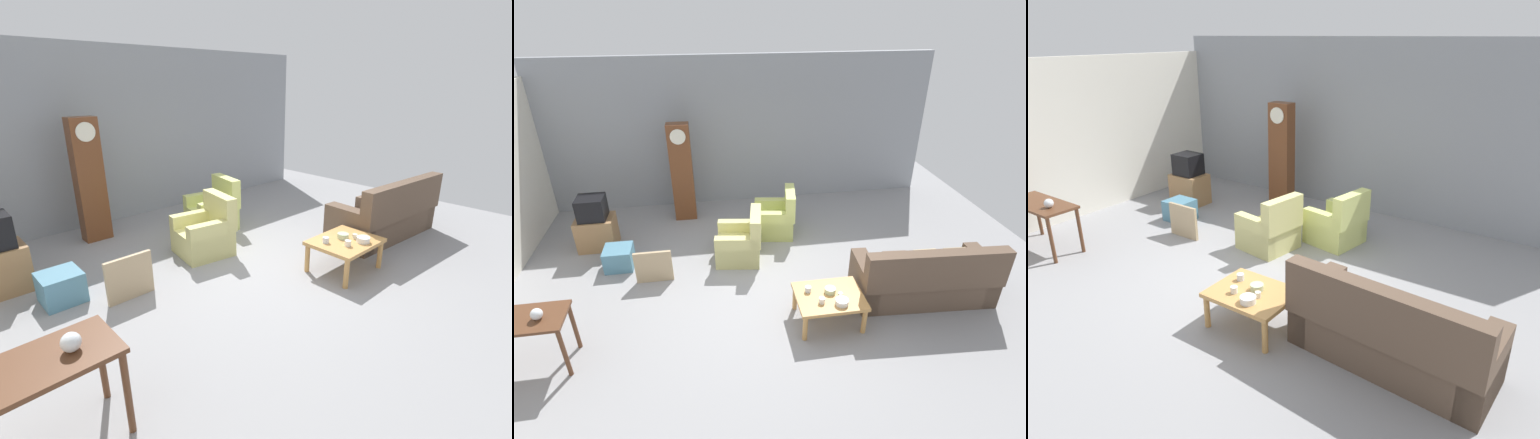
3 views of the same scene
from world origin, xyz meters
TOP-DOWN VIEW (x-y plane):
  - ground_plane at (0.00, 0.00)m, footprint 10.40×10.40m
  - garage_door_wall at (0.00, 3.60)m, footprint 8.40×0.16m
  - couch_floral at (2.36, -0.54)m, footprint 2.16×1.03m
  - armchair_olive_near at (-0.32, 1.05)m, footprint 0.90×0.87m
  - armchair_olive_far at (0.46, 1.85)m, footprint 0.91×0.88m
  - coffee_table_wood at (0.76, -0.79)m, footprint 0.96×0.76m
  - console_table_dark at (-3.31, -0.98)m, footprint 1.30×0.56m
  - grandfather_clock at (-1.33, 2.82)m, footprint 0.44×0.30m
  - framed_picture_leaning at (-1.81, 0.59)m, footprint 0.60×0.05m
  - storage_box_blue at (-2.45, 1.11)m, footprint 0.47×0.46m
  - glass_dome_cloche at (-2.96, -1.02)m, footprint 0.14×0.14m
  - cup_white_porcelain at (0.61, -0.93)m, footprint 0.09×0.09m
  - cup_blue_rimmed at (0.48, -0.65)m, footprint 0.09×0.09m
  - cup_cream_tall at (0.90, -0.85)m, footprint 0.07×0.07m
  - bowl_white_stacked at (0.87, -1.00)m, footprint 0.18×0.18m
  - bowl_shallow_green at (0.79, -0.73)m, footprint 0.16×0.16m

SIDE VIEW (x-z plane):
  - ground_plane at x=0.00m, z-range 0.00..0.00m
  - storage_box_blue at x=-2.45m, z-range 0.00..0.38m
  - framed_picture_leaning at x=-1.81m, z-range 0.00..0.57m
  - armchair_olive_near at x=-0.32m, z-range -0.15..0.77m
  - armchair_olive_far at x=0.46m, z-range -0.15..0.77m
  - couch_floral at x=2.36m, z-range -0.16..0.88m
  - coffee_table_wood at x=0.76m, z-range 0.16..0.62m
  - cup_cream_tall at x=0.90m, z-range 0.46..0.53m
  - bowl_shallow_green at x=0.79m, z-range 0.46..0.53m
  - bowl_white_stacked at x=0.87m, z-range 0.46..0.54m
  - cup_white_porcelain at x=0.61m, z-range 0.46..0.54m
  - cup_blue_rimmed at x=0.48m, z-range 0.46..0.54m
  - console_table_dark at x=-3.31m, z-range 0.28..1.05m
  - glass_dome_cloche at x=-2.96m, z-range 0.78..0.92m
  - grandfather_clock at x=-1.33m, z-range 0.01..2.05m
  - garage_door_wall at x=0.00m, z-range 0.00..3.20m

